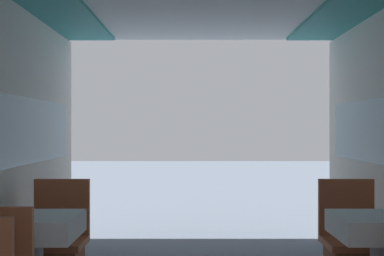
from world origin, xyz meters
TOP-DOWN VIEW (x-y plane):
  - dining_table_left_1 at (-1.12, 2.43)m, footprint 0.57×0.57m
  - dining_table_right_1 at (1.12, 2.43)m, footprint 0.57×0.57m

SIDE VIEW (x-z plane):
  - dining_table_left_1 at x=-1.12m, z-range 0.24..0.97m
  - dining_table_right_1 at x=1.12m, z-range 0.24..0.97m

